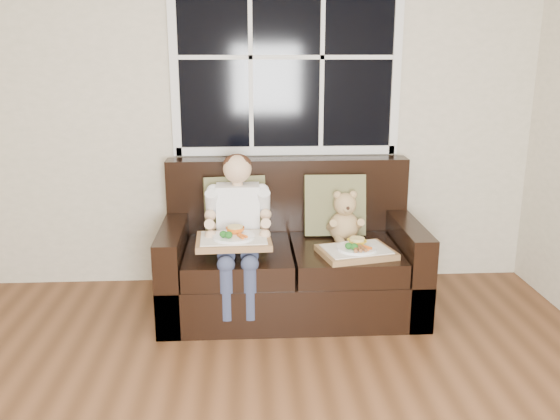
{
  "coord_description": "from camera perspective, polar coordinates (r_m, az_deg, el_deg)",
  "views": [
    {
      "loc": [
        0.15,
        -1.77,
        1.71
      ],
      "look_at": [
        0.36,
        1.85,
        0.72
      ],
      "focal_mm": 38.0,
      "sensor_mm": 36.0,
      "label": 1
    }
  ],
  "objects": [
    {
      "name": "window_back",
      "position": [
        4.26,
        0.62,
        14.49
      ],
      "size": [
        1.62,
        0.04,
        1.37
      ],
      "color": "black",
      "rests_on": "room_walls"
    },
    {
      "name": "pillow_left",
      "position": [
        4.08,
        -4.35,
        0.32
      ],
      "size": [
        0.44,
        0.24,
        0.43
      ],
      "rotation": [
        -0.21,
        0.0,
        0.14
      ],
      "color": "olive",
      "rests_on": "loveseat"
    },
    {
      "name": "loveseat",
      "position": [
        4.05,
        1.0,
        -4.94
      ],
      "size": [
        1.7,
        0.92,
        0.96
      ],
      "color": "black",
      "rests_on": "ground"
    },
    {
      "name": "teddy_bear",
      "position": [
        4.0,
        6.23,
        -0.99
      ],
      "size": [
        0.21,
        0.27,
        0.36
      ],
      "rotation": [
        0.0,
        0.0,
        0.06
      ],
      "color": "tan",
      "rests_on": "loveseat"
    },
    {
      "name": "child",
      "position": [
        3.81,
        -4.07,
        -0.75
      ],
      "size": [
        0.41,
        0.6,
        0.93
      ],
      "color": "white",
      "rests_on": "loveseat"
    },
    {
      "name": "pillow_right",
      "position": [
        4.12,
        5.27,
        0.48
      ],
      "size": [
        0.42,
        0.2,
        0.43
      ],
      "rotation": [
        -0.21,
        0.0,
        -0.02
      ],
      "color": "olive",
      "rests_on": "loveseat"
    },
    {
      "name": "tray_right",
      "position": [
        3.76,
        7.34,
        -3.89
      ],
      "size": [
        0.51,
        0.43,
        0.1
      ],
      "rotation": [
        0.0,
        0.0,
        0.23
      ],
      "color": "olive",
      "rests_on": "loveseat"
    },
    {
      "name": "room_walls",
      "position": [
        1.78,
        -8.31,
        11.45
      ],
      "size": [
        4.52,
        5.02,
        2.71
      ],
      "color": "beige",
      "rests_on": "ground"
    },
    {
      "name": "tray_left",
      "position": [
        3.65,
        -4.49,
        -2.82
      ],
      "size": [
        0.47,
        0.37,
        0.1
      ],
      "rotation": [
        0.0,
        0.0,
        0.04
      ],
      "color": "olive",
      "rests_on": "child"
    }
  ]
}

